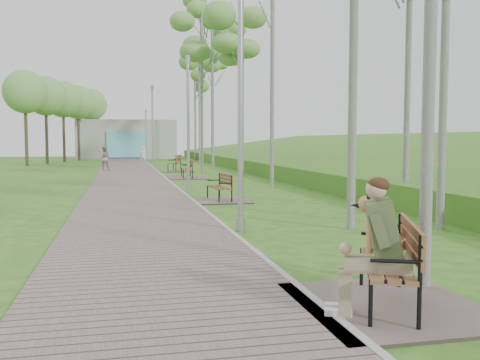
{
  "coord_description": "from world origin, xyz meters",
  "views": [
    {
      "loc": [
        -2.25,
        -6.32,
        1.94
      ],
      "look_at": [
        -0.21,
        2.73,
        1.25
      ],
      "focal_mm": 40.0,
      "sensor_mm": 36.0,
      "label": 1
    }
  ],
  "objects": [
    {
      "name": "ground",
      "position": [
        0.0,
        0.0,
        0.0
      ],
      "size": [
        120.0,
        120.0,
        0.0
      ],
      "primitive_type": "plane",
      "color": "#2B5E18",
      "rests_on": "ground"
    },
    {
      "name": "walkway",
      "position": [
        -1.75,
        21.5,
        0.02
      ],
      "size": [
        3.5,
        67.0,
        0.04
      ],
      "primitive_type": "cube",
      "color": "#6C5C57",
      "rests_on": "ground"
    },
    {
      "name": "kerb",
      "position": [
        0.0,
        21.5,
        0.03
      ],
      "size": [
        0.1,
        67.0,
        0.05
      ],
      "primitive_type": "cube",
      "color": "#999993",
      "rests_on": "ground"
    },
    {
      "name": "embankment",
      "position": [
        12.0,
        20.0,
        0.0
      ],
      "size": [
        14.0,
        70.0,
        1.6
      ],
      "primitive_type": "cube",
      "color": "#5A922E",
      "rests_on": "ground"
    },
    {
      "name": "building_north",
      "position": [
        -1.5,
        50.97,
        1.99
      ],
      "size": [
        10.0,
        5.2,
        4.0
      ],
      "color": "#9E9E99",
      "rests_on": "ground"
    },
    {
      "name": "bench_main",
      "position": [
        0.68,
        -0.82,
        0.5
      ],
      "size": [
        2.04,
        2.27,
        1.78
      ],
      "color": "#6C5C57",
      "rests_on": "ground"
    },
    {
      "name": "bench_second",
      "position": [
        0.82,
        10.29,
        0.2
      ],
      "size": [
        1.75,
        1.95,
        1.08
      ],
      "color": "#6C5C57",
      "rests_on": "ground"
    },
    {
      "name": "bench_third",
      "position": [
        1.07,
        20.64,
        0.22
      ],
      "size": [
        1.92,
        2.14,
        1.18
      ],
      "color": "#6C5C57",
      "rests_on": "ground"
    },
    {
      "name": "bench_far",
      "position": [
        1.05,
        26.7,
        0.24
      ],
      "size": [
        2.06,
        2.29,
        1.27
      ],
      "color": "#6C5C57",
      "rests_on": "ground"
    },
    {
      "name": "lamp_post_near",
      "position": [
        0.22,
        4.62,
        2.4
      ],
      "size": [
        0.2,
        0.2,
        5.14
      ],
      "color": "#96999E",
      "rests_on": "ground"
    },
    {
      "name": "lamp_post_second",
      "position": [
        0.34,
        14.22,
        2.41
      ],
      "size": [
        0.2,
        0.2,
        5.15
      ],
      "color": "#96999E",
      "rests_on": "ground"
    },
    {
      "name": "lamp_post_third",
      "position": [
        0.13,
        33.17,
        2.75
      ],
      "size": [
        0.23,
        0.23,
        5.89
      ],
      "color": "#96999E",
      "rests_on": "ground"
    },
    {
      "name": "lamp_post_far",
      "position": [
        0.13,
        42.85,
        2.17
      ],
      "size": [
        0.18,
        0.18,
        4.64
      ],
      "color": "#96999E",
      "rests_on": "ground"
    },
    {
      "name": "pedestrian_near",
      "position": [
        -0.43,
        36.58,
        0.73
      ],
      "size": [
        0.56,
        0.4,
        1.46
      ],
      "primitive_type": "imported",
      "rotation": [
        0.0,
        0.0,
        3.05
      ],
      "color": "silver",
      "rests_on": "ground"
    },
    {
      "name": "pedestrian_far",
      "position": [
        -3.2,
        28.52,
        0.79
      ],
      "size": [
        0.78,
        0.62,
        1.58
      ],
      "primitive_type": "imported",
      "rotation": [
        0.0,
        0.0,
        3.11
      ],
      "color": "gray",
      "rests_on": "ground"
    },
    {
      "name": "birch_mid_c",
      "position": [
        2.54,
        25.18,
        8.5
      ],
      "size": [
        2.87,
        2.87,
        10.83
      ],
      "color": "silver",
      "rests_on": "ground"
    },
    {
      "name": "birch_far_a",
      "position": [
        4.39,
        22.56,
        7.95
      ],
      "size": [
        2.76,
        2.76,
        10.12
      ],
      "color": "silver",
      "rests_on": "ground"
    },
    {
      "name": "birch_far_b",
      "position": [
        3.64,
        27.87,
        8.67
      ],
      "size": [
        2.97,
        2.97,
        11.04
      ],
      "color": "silver",
      "rests_on": "ground"
    },
    {
      "name": "birch_far_c",
      "position": [
        5.65,
        39.28,
        8.05
      ],
      "size": [
        2.44,
        2.44,
        10.26
      ],
      "color": "silver",
      "rests_on": "ground"
    },
    {
      "name": "birch_distant_a",
      "position": [
        3.83,
        34.91,
        7.08
      ],
      "size": [
        2.44,
        2.44,
        9.01
      ],
      "color": "silver",
      "rests_on": "ground"
    },
    {
      "name": "birch_distant_b",
      "position": [
        4.8,
        44.22,
        7.67
      ],
      "size": [
        2.83,
        2.83,
        9.77
      ],
      "color": "silver",
      "rests_on": "ground"
    }
  ]
}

